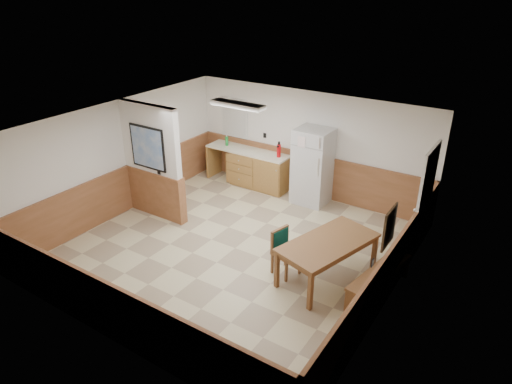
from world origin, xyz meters
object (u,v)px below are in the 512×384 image
Objects in this scene: dining_bench at (379,276)px; soap_bottle at (227,141)px; dining_table at (328,246)px; fire_extinguisher at (279,150)px; refrigerator at (312,167)px; dining_chair at (283,248)px.

dining_bench is 5.58m from soap_bottle.
soap_bottle is at bearing 163.48° from dining_table.
soap_bottle is (-1.52, -0.01, -0.05)m from fire_extinguisher.
refrigerator is at bearing -1.14° from soap_bottle.
soap_bottle reaches higher than dining_chair.
refrigerator reaches higher than dining_table.
dining_bench is 1.89× the size of dining_chair.
fire_extinguisher is at bearing 176.54° from refrigerator.
dining_bench is at bearing 21.47° from dining_table.
dining_chair is 3.63× the size of soap_bottle.
dining_table is at bearing -57.53° from refrigerator.
fire_extinguisher is at bearing 0.55° from soap_bottle.
dining_chair is (-0.74, -0.24, -0.16)m from dining_table.
refrigerator is 4.63× the size of fire_extinguisher.
soap_bottle is (-3.30, 2.83, 0.52)m from dining_chair.
dining_table is 3.65m from fire_extinguisher.
dining_chair is (0.85, -2.79, -0.39)m from refrigerator.
dining_chair is at bearing -63.45° from fire_extinguisher.
fire_extinguisher is (-3.42, 2.52, 0.73)m from dining_bench.
dining_table is at bearing -51.42° from fire_extinguisher.
dining_bench is at bearing 25.43° from dining_chair.
dining_chair is (-1.64, -0.32, 0.15)m from dining_bench.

